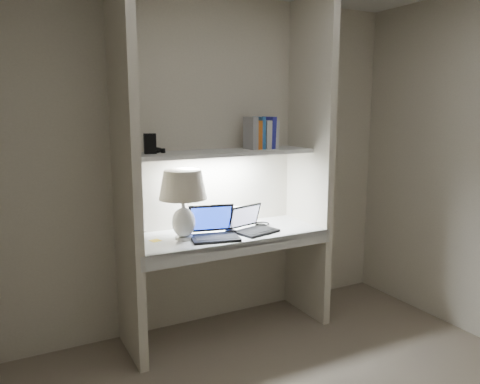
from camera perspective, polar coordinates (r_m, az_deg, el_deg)
back_wall at (r=3.61m, az=-3.54°, el=3.45°), size 3.20×0.01×2.50m
alcove_panel_left at (r=3.11m, az=-13.77°, el=2.09°), size 0.06×0.55×2.50m
alcove_panel_right at (r=3.74m, az=8.50°, el=3.59°), size 0.06×0.55×2.50m
desk at (r=3.46m, az=-1.57°, el=-5.28°), size 1.40×0.55×0.04m
desk_apron at (r=3.25m, az=0.48°, el=-6.88°), size 1.46×0.03×0.10m
shelf at (r=3.43m, az=-2.32°, el=4.80°), size 1.40×0.36×0.03m
strip_light at (r=3.44m, az=-2.32°, el=4.43°), size 0.60×0.04×0.02m
table_lamp at (r=3.23m, az=-6.96°, el=-0.12°), size 0.33×0.33×0.49m
laptop_main at (r=3.32m, az=-3.27°, el=-4.68°), size 0.38×0.35×0.22m
laptop_netbook at (r=3.47m, az=1.48°, el=-4.13°), size 0.36×0.33×0.19m
speaker at (r=3.64m, az=-0.28°, el=-2.96°), size 0.12×0.10×0.15m
mouse at (r=3.42m, az=-1.13°, el=-4.84°), size 0.11×0.09×0.03m
cable_coil at (r=3.69m, az=2.73°, el=-3.88°), size 0.13×0.13×0.01m
sticky_note at (r=3.30m, az=-10.26°, el=-5.84°), size 0.09×0.09×0.00m
book_row at (r=3.60m, az=2.56°, el=7.12°), size 0.23×0.16×0.24m
shelf_box at (r=3.26m, az=-10.92°, el=5.81°), size 0.09×0.07×0.14m
shelf_gadget at (r=3.28m, az=-10.25°, el=5.04°), size 0.11×0.08×0.04m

